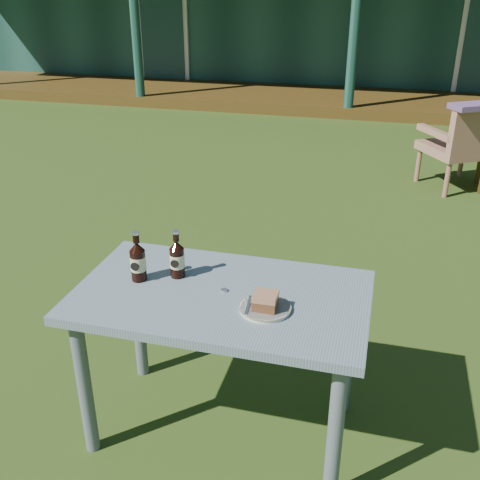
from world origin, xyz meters
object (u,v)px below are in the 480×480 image
(cafe_table, at_px, (222,313))
(armchair_left, at_px, (465,143))
(cola_bottle_near, at_px, (177,258))
(plate, at_px, (265,308))
(cake_slice, at_px, (265,301))
(cola_bottle_far, at_px, (138,261))

(cafe_table, relative_size, armchair_left, 1.47)
(cola_bottle_near, bearing_deg, plate, -21.43)
(cake_slice, xyz_separation_m, cola_bottle_far, (-0.57, 0.10, 0.04))
(cake_slice, relative_size, armchair_left, 0.11)
(plate, bearing_deg, armchair_left, 73.51)
(cafe_table, bearing_deg, cola_bottle_near, 159.04)
(cola_bottle_far, bearing_deg, cafe_table, -2.11)
(cafe_table, relative_size, plate, 5.88)
(cafe_table, relative_size, cola_bottle_far, 5.39)
(cake_slice, distance_m, armchair_left, 3.92)
(cake_slice, height_order, armchair_left, armchair_left)
(cafe_table, height_order, cola_bottle_near, cola_bottle_near)
(cola_bottle_near, xyz_separation_m, cola_bottle_far, (-0.15, -0.07, 0.00))
(armchair_left, bearing_deg, cola_bottle_far, -114.70)
(cake_slice, relative_size, cola_bottle_near, 0.43)
(cafe_table, relative_size, cake_slice, 13.04)
(plate, height_order, cola_bottle_far, cola_bottle_far)
(cola_bottle_far, xyz_separation_m, armchair_left, (1.68, 3.64, -0.35))
(plate, distance_m, armchair_left, 3.91)
(cafe_table, height_order, cake_slice, cake_slice)
(cola_bottle_near, distance_m, armchair_left, 3.90)
(cafe_table, bearing_deg, plate, -21.93)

